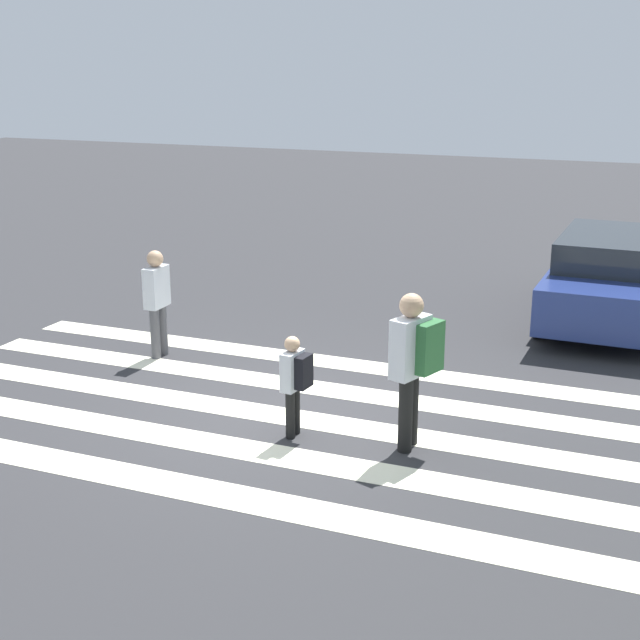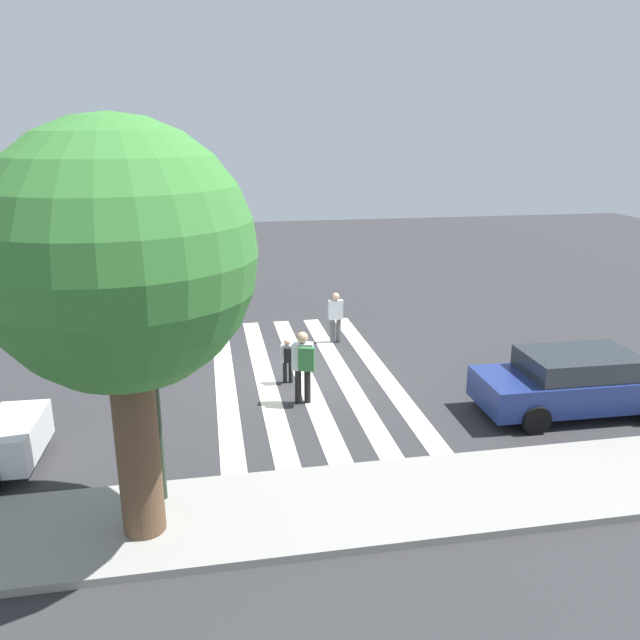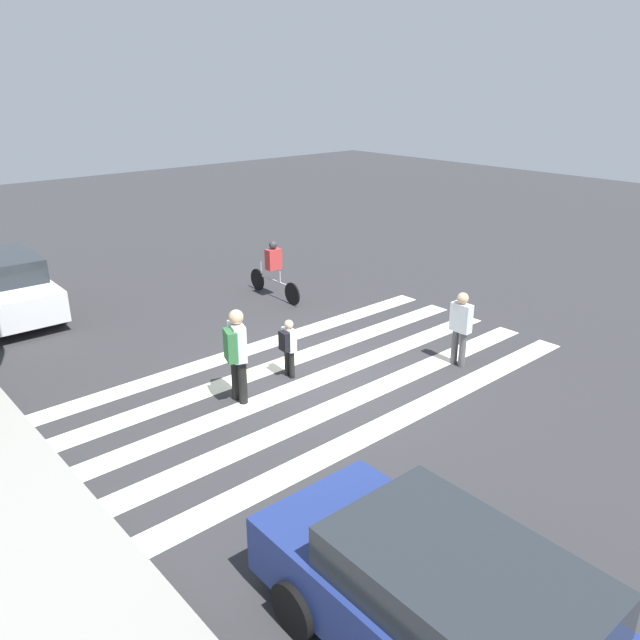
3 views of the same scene
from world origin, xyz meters
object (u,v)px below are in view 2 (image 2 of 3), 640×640
object	(u,v)px
street_tree	(120,261)
pedestrian_adult_blue_shirt	(288,357)
pedestrian_adult_yellow_jacket	(336,315)
traffic_light	(150,320)
pedestrian_adult_tall_backpack	(303,362)
car_parked_silver_sedan	(577,382)
cyclist_near_curb	(134,329)

from	to	relation	value
street_tree	pedestrian_adult_blue_shirt	xyz separation A→B (m)	(-3.11, -5.94, -3.80)
pedestrian_adult_blue_shirt	pedestrian_adult_yellow_jacket	xyz separation A→B (m)	(-1.88, -2.98, 0.19)
street_tree	pedestrian_adult_blue_shirt	bearing A→B (deg)	-117.61
pedestrian_adult_blue_shirt	pedestrian_adult_yellow_jacket	world-z (taller)	pedestrian_adult_yellow_jacket
street_tree	traffic_light	bearing A→B (deg)	-104.37
pedestrian_adult_blue_shirt	pedestrian_adult_yellow_jacket	bearing A→B (deg)	63.99
street_tree	pedestrian_adult_tall_backpack	bearing A→B (deg)	-125.67
traffic_light	street_tree	distance (m)	1.54
pedestrian_adult_blue_shirt	car_parked_silver_sedan	world-z (taller)	car_parked_silver_sedan
traffic_light	pedestrian_adult_blue_shirt	world-z (taller)	traffic_light
cyclist_near_curb	street_tree	bearing A→B (deg)	98.24
pedestrian_adult_blue_shirt	traffic_light	bearing A→B (deg)	-113.77
pedestrian_adult_tall_backpack	pedestrian_adult_blue_shirt	bearing A→B (deg)	117.71
traffic_light	pedestrian_adult_blue_shirt	xyz separation A→B (m)	(-2.86, -4.96, -2.63)
pedestrian_adult_tall_backpack	cyclist_near_curb	xyz separation A→B (m)	(4.25, -4.08, -0.19)
cyclist_near_curb	car_parked_silver_sedan	world-z (taller)	cyclist_near_curb
pedestrian_adult_blue_shirt	cyclist_near_curb	xyz separation A→B (m)	(4.05, -2.74, 0.15)
traffic_light	pedestrian_adult_blue_shirt	distance (m)	6.30
street_tree	pedestrian_adult_yellow_jacket	distance (m)	10.84
pedestrian_adult_tall_backpack	cyclist_near_curb	size ratio (longest dim) A/B	0.80
pedestrian_adult_yellow_jacket	street_tree	bearing A→B (deg)	-119.79
pedestrian_adult_blue_shirt	car_parked_silver_sedan	bearing A→B (deg)	-18.90
traffic_light	pedestrian_adult_yellow_jacket	bearing A→B (deg)	-120.77
traffic_light	pedestrian_adult_tall_backpack	xyz separation A→B (m)	(-3.06, -3.63, -2.29)
pedestrian_adult_blue_shirt	pedestrian_adult_tall_backpack	bearing A→B (deg)	-75.37
traffic_light	street_tree	size ratio (longest dim) A/B	0.73
cyclist_near_curb	car_parked_silver_sedan	bearing A→B (deg)	153.25
pedestrian_adult_yellow_jacket	cyclist_near_curb	size ratio (longest dim) A/B	0.71
pedestrian_adult_yellow_jacket	car_parked_silver_sedan	distance (m)	7.39
traffic_light	street_tree	world-z (taller)	street_tree
car_parked_silver_sedan	pedestrian_adult_yellow_jacket	bearing A→B (deg)	-52.18
pedestrian_adult_tall_backpack	pedestrian_adult_yellow_jacket	world-z (taller)	pedestrian_adult_tall_backpack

